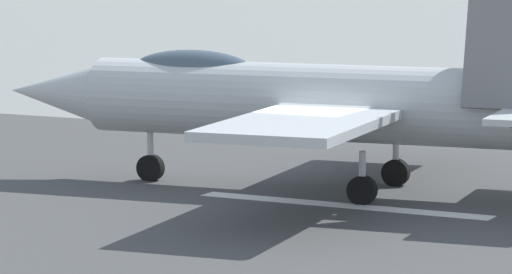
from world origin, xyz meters
TOP-DOWN VIEW (x-y plane):
  - ground_plane at (0.00, 0.00)m, footprint 400.00×400.00m
  - runway_strip at (-0.02, 0.00)m, footprint 240.00×26.00m
  - fighter_jet at (0.85, -1.77)m, footprint 17.54×14.84m
  - crew_person at (11.05, -12.69)m, footprint 0.42×0.66m

SIDE VIEW (x-z plane):
  - ground_plane at x=0.00m, z-range 0.00..0.00m
  - runway_strip at x=-0.02m, z-range 0.00..0.02m
  - crew_person at x=11.05m, z-range 0.00..1.64m
  - fighter_jet at x=0.85m, z-range -0.35..5.35m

